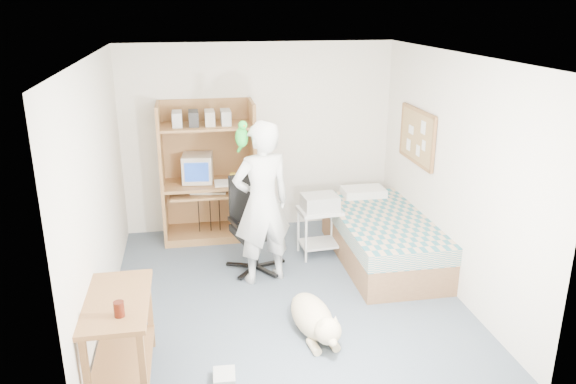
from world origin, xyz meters
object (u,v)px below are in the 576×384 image
(computer_hutch, at_px, (208,177))
(bed, at_px, (382,238))
(side_desk, at_px, (120,328))
(office_chair, at_px, (254,237))
(dog, at_px, (314,318))
(printer_cart, at_px, (320,225))
(person, at_px, (262,203))

(computer_hutch, bearing_deg, bed, -29.29)
(side_desk, relative_size, office_chair, 0.91)
(dog, xyz_separation_m, printer_cart, (0.45, 1.72, 0.22))
(computer_hutch, distance_m, side_desk, 3.08)
(computer_hutch, relative_size, person, 0.99)
(computer_hutch, height_order, side_desk, computer_hutch)
(computer_hutch, xyz_separation_m, printer_cart, (1.29, -0.85, -0.42))
(office_chair, xyz_separation_m, printer_cart, (0.84, 0.21, 0.01))
(person, bearing_deg, bed, 174.21)
(side_desk, height_order, dog, side_desk)
(office_chair, distance_m, person, 0.61)
(bed, height_order, person, person)
(computer_hutch, xyz_separation_m, person, (0.52, -1.37, 0.09))
(computer_hutch, height_order, office_chair, computer_hutch)
(side_desk, bearing_deg, person, 48.82)
(bed, xyz_separation_m, printer_cart, (-0.71, 0.27, 0.11))
(computer_hutch, relative_size, side_desk, 1.80)
(computer_hutch, xyz_separation_m, bed, (2.00, -1.12, -0.53))
(person, relative_size, dog, 1.71)
(office_chair, distance_m, printer_cart, 0.86)
(bed, distance_m, dog, 1.86)
(office_chair, xyz_separation_m, person, (0.07, -0.31, 0.52))
(bed, height_order, dog, bed)
(side_desk, xyz_separation_m, person, (1.37, 1.57, 0.42))
(computer_hutch, distance_m, office_chair, 1.23)
(side_desk, distance_m, dog, 1.76)
(dog, relative_size, printer_cart, 1.77)
(bed, relative_size, printer_cart, 3.36)
(bed, bearing_deg, dog, -128.75)
(office_chair, relative_size, person, 0.60)
(computer_hutch, height_order, dog, computer_hutch)
(office_chair, bearing_deg, side_desk, -140.17)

